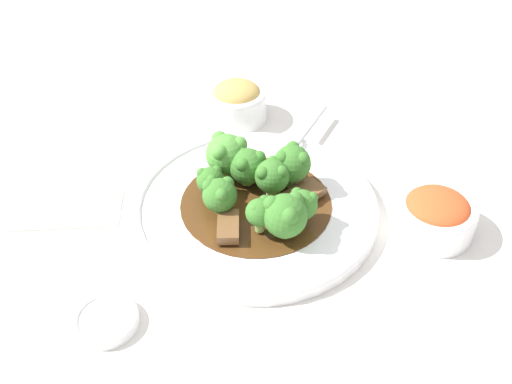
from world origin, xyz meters
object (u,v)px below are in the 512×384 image
at_px(broccoli_floret_3, 302,204).
at_px(side_bowl_kimchi, 436,214).
at_px(broccoli_floret_4, 220,195).
at_px(serving_spoon, 286,157).
at_px(beef_strip_2, 228,227).
at_px(broccoli_floret_5, 264,212).
at_px(broccoli_floret_2, 272,176).
at_px(broccoli_floret_6, 248,165).
at_px(beef_strip_1, 301,197).
at_px(beef_strip_0, 273,170).
at_px(broccoli_floret_8, 292,163).
at_px(broccoli_floret_0, 227,153).
at_px(broccoli_floret_7, 210,180).
at_px(side_bowl_appetizer, 237,101).
at_px(main_plate, 256,206).
at_px(sauce_dish, 106,320).
at_px(broccoli_floret_1, 285,215).

height_order(broccoli_floret_3, side_bowl_kimchi, broccoli_floret_3).
bearing_deg(broccoli_floret_4, serving_spoon, 45.44).
bearing_deg(beef_strip_2, broccoli_floret_5, -3.47).
bearing_deg(broccoli_floret_2, broccoli_floret_6, 133.99).
distance_m(beef_strip_1, broccoli_floret_2, 0.05).
relative_size(beef_strip_0, broccoli_floret_8, 1.04).
xyz_separation_m(beef_strip_1, broccoli_floret_2, (-0.04, 0.01, 0.03)).
bearing_deg(broccoli_floret_0, broccoli_floret_7, -119.20).
distance_m(broccoli_floret_5, side_bowl_appetizer, 0.28).
bearing_deg(beef_strip_0, broccoli_floret_4, -137.32).
xyz_separation_m(beef_strip_0, serving_spoon, (0.02, 0.03, -0.00)).
distance_m(broccoli_floret_2, broccoli_floret_7, 0.08).
height_order(beef_strip_1, broccoli_floret_7, broccoli_floret_7).
distance_m(broccoli_floret_2, broccoli_floret_6, 0.04).
xyz_separation_m(main_plate, side_bowl_appetizer, (-0.01, 0.22, 0.02)).
bearing_deg(serving_spoon, beef_strip_1, -83.70).
height_order(beef_strip_0, sauce_dish, beef_strip_0).
xyz_separation_m(broccoli_floret_0, broccoli_floret_2, (0.06, -0.05, 0.00)).
height_order(broccoli_floret_1, side_bowl_kimchi, broccoli_floret_1).
xyz_separation_m(main_plate, broccoli_floret_0, (-0.03, 0.06, 0.04)).
bearing_deg(serving_spoon, broccoli_floret_3, -88.15).
distance_m(broccoli_floret_3, serving_spoon, 0.12).
distance_m(broccoli_floret_4, side_bowl_kimchi, 0.27).
height_order(beef_strip_0, side_bowl_kimchi, side_bowl_kimchi).
height_order(broccoli_floret_2, broccoli_floret_3, broccoli_floret_2).
bearing_deg(beef_strip_1, broccoli_floret_4, -173.18).
bearing_deg(beef_strip_1, beef_strip_2, -153.11).
bearing_deg(broccoli_floret_3, broccoli_floret_6, 127.55).
relative_size(broccoli_floret_0, sauce_dish, 0.85).
distance_m(broccoli_floret_5, broccoli_floret_6, 0.09).
distance_m(beef_strip_2, broccoli_floret_2, 0.09).
height_order(broccoli_floret_6, sauce_dish, broccoli_floret_6).
distance_m(beef_strip_2, broccoli_floret_1, 0.07).
bearing_deg(side_bowl_appetizer, broccoli_floret_7, -102.52).
distance_m(broccoli_floret_4, broccoli_floret_7, 0.04).
bearing_deg(side_bowl_appetizer, broccoli_floret_5, -86.49).
xyz_separation_m(main_plate, beef_strip_0, (0.03, 0.05, 0.02)).
relative_size(broccoli_floret_0, broccoli_floret_5, 1.30).
height_order(broccoli_floret_0, broccoli_floret_1, broccoli_floret_0).
xyz_separation_m(broccoli_floret_8, side_bowl_appetizer, (-0.06, 0.19, -0.02)).
distance_m(beef_strip_2, broccoli_floret_0, 0.11).
bearing_deg(beef_strip_0, broccoli_floret_7, -158.13).
bearing_deg(broccoli_floret_4, side_bowl_appetizer, 81.82).
xyz_separation_m(beef_strip_0, side_bowl_kimchi, (0.19, -0.11, 0.00)).
distance_m(broccoli_floret_8, side_bowl_kimchi, 0.19).
bearing_deg(broccoli_floret_6, beef_strip_0, 22.88).
xyz_separation_m(beef_strip_0, broccoli_floret_1, (0.00, -0.12, 0.02)).
xyz_separation_m(beef_strip_2, broccoli_floret_6, (0.03, 0.09, 0.02)).
bearing_deg(broccoli_floret_6, broccoli_floret_0, 140.30).
relative_size(serving_spoon, side_bowl_appetizer, 1.92).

